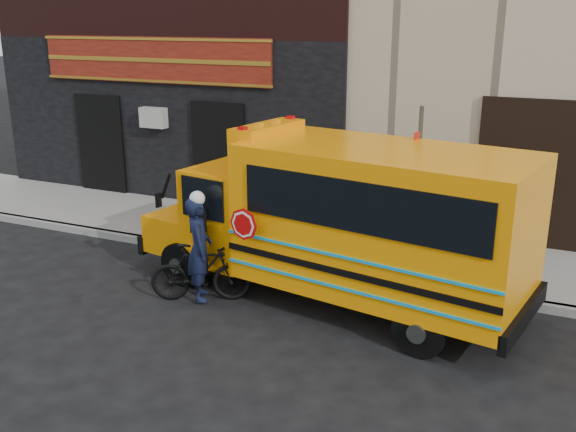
# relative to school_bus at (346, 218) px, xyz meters

# --- Properties ---
(ground) EXTENTS (120.00, 120.00, 0.00)m
(ground) POSITION_rel_school_bus_xyz_m (-1.41, -1.57, -1.51)
(ground) COLOR black
(ground) RESTS_ON ground
(curb) EXTENTS (40.00, 0.20, 0.15)m
(curb) POSITION_rel_school_bus_xyz_m (-1.41, 1.03, -1.43)
(curb) COLOR gray
(curb) RESTS_ON ground
(sidewalk) EXTENTS (40.00, 3.00, 0.15)m
(sidewalk) POSITION_rel_school_bus_xyz_m (-1.41, 2.53, -1.43)
(sidewalk) COLOR gray
(sidewalk) RESTS_ON ground
(school_bus) EXTENTS (7.16, 3.27, 2.92)m
(school_bus) POSITION_rel_school_bus_xyz_m (0.00, 0.00, 0.00)
(school_bus) COLOR black
(school_bus) RESTS_ON ground
(sign_pole) EXTENTS (0.09, 0.29, 3.28)m
(sign_pole) POSITION_rel_school_bus_xyz_m (0.91, 0.96, 0.29)
(sign_pole) COLOR #3E4641
(sign_pole) RESTS_ON ground
(bicycle) EXTENTS (1.76, 1.15, 1.03)m
(bicycle) POSITION_rel_school_bus_xyz_m (-2.27, -0.92, -0.99)
(bicycle) COLOR black
(bicycle) RESTS_ON ground
(cyclist) EXTENTS (0.72, 0.78, 1.79)m
(cyclist) POSITION_rel_school_bus_xyz_m (-2.27, -0.93, -0.61)
(cyclist) COLOR black
(cyclist) RESTS_ON ground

